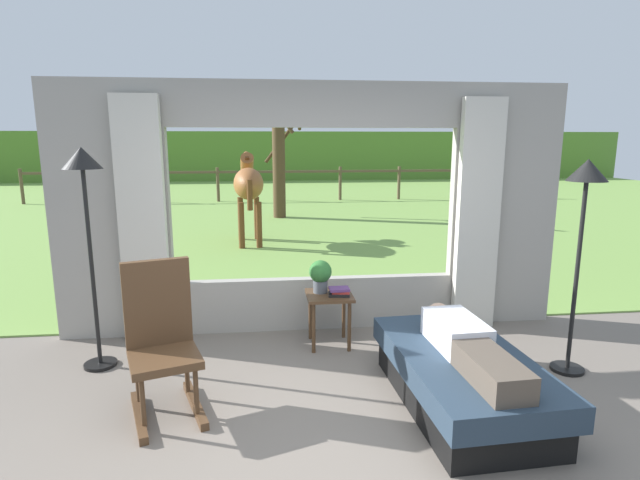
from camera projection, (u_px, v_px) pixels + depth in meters
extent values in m
plane|color=#70665B|center=(351.00, 457.00, 3.17)|extent=(12.00, 12.00, 0.00)
cube|color=#9E998E|center=(110.00, 213.00, 4.90)|extent=(1.15, 0.12, 2.55)
cube|color=#9E998E|center=(503.00, 207.00, 5.34)|extent=(1.15, 0.12, 2.55)
cube|color=#9E998E|center=(315.00, 303.00, 5.32)|extent=(2.90, 0.12, 0.55)
cube|color=#9E998E|center=(315.00, 104.00, 4.92)|extent=(2.90, 0.12, 0.45)
cube|color=beige|center=(143.00, 222.00, 4.82)|extent=(0.44, 0.10, 2.40)
cube|color=beige|center=(478.00, 216.00, 5.19)|extent=(0.44, 0.10, 2.40)
cube|color=#759E47|center=(281.00, 203.00, 15.99)|extent=(36.00, 21.68, 0.02)
cube|color=#54802F|center=(274.00, 156.00, 25.35)|extent=(36.00, 2.00, 2.40)
cube|color=black|center=(460.00, 390.00, 3.77)|extent=(0.90, 1.60, 0.24)
cube|color=#233342|center=(462.00, 364.00, 3.73)|extent=(0.98, 1.74, 0.18)
cube|color=silver|center=(456.00, 332.00, 3.84)|extent=(0.37, 0.62, 0.22)
cube|color=#4C4238|center=(490.00, 369.00, 3.26)|extent=(0.31, 0.69, 0.18)
sphere|color=tan|center=(438.00, 315.00, 4.22)|extent=(0.20, 0.20, 0.20)
cube|color=#4C331E|center=(164.00, 358.00, 3.58)|extent=(0.61, 0.61, 0.06)
cube|color=#4C331E|center=(158.00, 304.00, 3.70)|extent=(0.47, 0.21, 0.68)
cube|color=#4C331E|center=(139.00, 417.00, 3.58)|extent=(0.27, 0.66, 0.06)
cube|color=#4C331E|center=(195.00, 404.00, 3.74)|extent=(0.27, 0.66, 0.06)
cylinder|color=#4C331E|center=(143.00, 402.00, 3.39)|extent=(0.04, 0.04, 0.38)
cylinder|color=#4C331E|center=(196.00, 391.00, 3.54)|extent=(0.04, 0.04, 0.38)
cylinder|color=#4C331E|center=(138.00, 379.00, 3.71)|extent=(0.04, 0.04, 0.38)
cylinder|color=#4C331E|center=(187.00, 370.00, 3.86)|extent=(0.04, 0.04, 0.38)
cube|color=#4C331E|center=(329.00, 295.00, 4.82)|extent=(0.44, 0.44, 0.03)
cylinder|color=#4C331E|center=(314.00, 328.00, 4.69)|extent=(0.04, 0.04, 0.49)
cylinder|color=#4C331E|center=(349.00, 327.00, 4.72)|extent=(0.04, 0.04, 0.49)
cylinder|color=#4C331E|center=(310.00, 316.00, 5.02)|extent=(0.04, 0.04, 0.49)
cylinder|color=#4C331E|center=(344.00, 314.00, 5.05)|extent=(0.04, 0.04, 0.49)
cylinder|color=#4C5156|center=(320.00, 286.00, 4.85)|extent=(0.14, 0.14, 0.12)
sphere|color=#2D6B2D|center=(320.00, 272.00, 4.82)|extent=(0.22, 0.22, 0.22)
cube|color=black|center=(339.00, 294.00, 4.76)|extent=(0.21, 0.15, 0.03)
cube|color=#B22D28|center=(341.00, 292.00, 4.75)|extent=(0.18, 0.14, 0.02)
cube|color=#59336B|center=(339.00, 289.00, 4.75)|extent=(0.19, 0.15, 0.03)
cylinder|color=black|center=(101.00, 364.00, 4.46)|extent=(0.28, 0.28, 0.03)
cylinder|color=black|center=(92.00, 271.00, 4.29)|extent=(0.04, 0.04, 1.74)
cone|color=black|center=(82.00, 158.00, 4.10)|extent=(0.32, 0.32, 0.18)
cylinder|color=black|center=(567.00, 369.00, 4.37)|extent=(0.28, 0.28, 0.03)
cylinder|color=black|center=(576.00, 279.00, 4.21)|extent=(0.04, 0.04, 1.65)
cone|color=black|center=(588.00, 170.00, 4.03)|extent=(0.32, 0.32, 0.18)
ellipsoid|color=brown|center=(248.00, 184.00, 9.43)|extent=(0.63, 1.27, 0.60)
cylinder|color=brown|center=(247.00, 165.00, 10.03)|extent=(0.29, 0.61, 0.53)
ellipsoid|color=brown|center=(246.00, 157.00, 10.23)|extent=(0.23, 0.49, 0.24)
cube|color=#593319|center=(247.00, 164.00, 9.95)|extent=(0.11, 0.43, 0.32)
cylinder|color=#593319|center=(250.00, 195.00, 8.88)|extent=(0.11, 0.11, 0.55)
cylinder|color=#593319|center=(241.00, 218.00, 9.95)|extent=(0.11, 0.11, 0.85)
cylinder|color=#593319|center=(257.00, 218.00, 10.01)|extent=(0.11, 0.11, 0.85)
cylinder|color=#593319|center=(242.00, 225.00, 9.14)|extent=(0.11, 0.11, 0.85)
cylinder|color=#593319|center=(259.00, 225.00, 9.20)|extent=(0.11, 0.11, 0.85)
cylinder|color=#4C3823|center=(279.00, 165.00, 12.66)|extent=(0.32, 0.32, 2.66)
cylinder|color=#47331E|center=(299.00, 108.00, 12.40)|extent=(0.19, 1.19, 1.05)
cylinder|color=#47331E|center=(285.00, 113.00, 12.69)|extent=(0.77, 0.58, 0.50)
cylinder|color=#47331E|center=(283.00, 139.00, 13.05)|extent=(1.00, 0.34, 1.25)
cylinder|color=#47331E|center=(275.00, 108.00, 11.90)|extent=(0.90, 0.23, 1.21)
cylinder|color=brown|center=(22.00, 186.00, 15.48)|extent=(0.10, 0.10, 1.10)
cylinder|color=brown|center=(89.00, 186.00, 15.70)|extent=(0.10, 0.10, 1.10)
cylinder|color=brown|center=(154.00, 185.00, 15.92)|extent=(0.10, 0.10, 1.10)
cylinder|color=brown|center=(218.00, 185.00, 16.14)|extent=(0.10, 0.10, 1.10)
cylinder|color=brown|center=(280.00, 184.00, 16.36)|extent=(0.10, 0.10, 1.10)
cylinder|color=brown|center=(340.00, 183.00, 16.57)|extent=(0.10, 0.10, 1.10)
cylinder|color=brown|center=(399.00, 183.00, 16.79)|extent=(0.10, 0.10, 1.10)
cylinder|color=brown|center=(456.00, 182.00, 17.01)|extent=(0.10, 0.10, 1.10)
cylinder|color=brown|center=(512.00, 182.00, 17.23)|extent=(0.10, 0.10, 1.10)
cube|color=brown|center=(280.00, 172.00, 16.28)|extent=(16.00, 0.06, 0.08)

